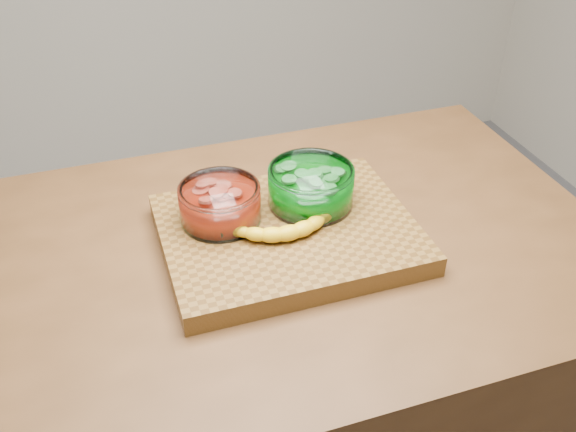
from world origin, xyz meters
name	(u,v)px	position (x,y,z in m)	size (l,w,h in m)	color
counter	(288,399)	(0.00, 0.00, 0.45)	(1.20, 0.80, 0.90)	#513118
cutting_board	(288,234)	(0.00, 0.00, 0.92)	(0.45, 0.35, 0.04)	brown
bowl_red	(220,204)	(-0.11, 0.06, 0.97)	(0.15, 0.15, 0.07)	white
bowl_green	(311,187)	(0.06, 0.05, 0.98)	(0.16, 0.16, 0.07)	white
banana	(284,224)	(-0.01, -0.02, 0.96)	(0.24, 0.11, 0.03)	gold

